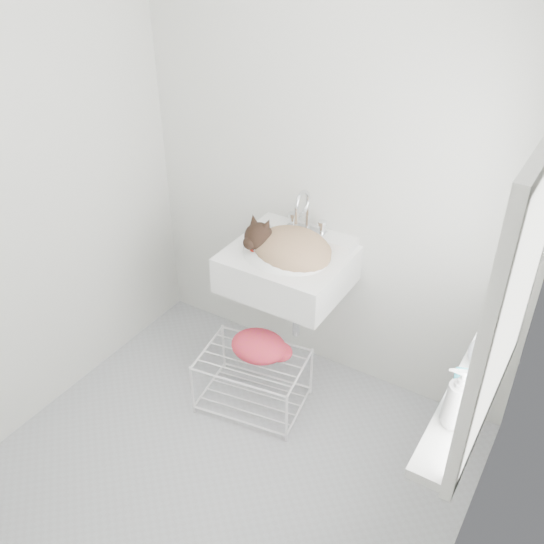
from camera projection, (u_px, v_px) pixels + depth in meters
The scene contains 15 objects.
floor at pixel (226, 468), 3.01m from camera, with size 2.20×2.00×0.02m, color #A1A4A8.
back_wall at pixel (330, 167), 3.04m from camera, with size 2.20×0.02×2.50m, color silver.
right_wall at pixel (502, 352), 1.84m from camera, with size 0.02×2.00×2.50m, color silver.
left_wall at pixel (22, 190), 2.81m from camera, with size 0.02×2.00×2.50m, color silver.
window_glass at pixel (520, 292), 1.94m from camera, with size 0.01×0.80×1.00m, color white.
window_frame at pixel (515, 291), 1.95m from camera, with size 0.04×0.90×1.10m, color white.
windowsill at pixel (468, 400), 2.26m from camera, with size 0.16×0.88×0.04m, color white.
sink at pixel (288, 253), 3.11m from camera, with size 0.62×0.54×0.25m, color white.
faucet at pixel (306, 215), 3.16m from camera, with size 0.22×0.16×0.22m, color silver, non-canonical shape.
cat at pixel (289, 248), 3.07m from camera, with size 0.43×0.35×0.27m.
wire_rack at pixel (253, 382), 3.31m from camera, with size 0.55×0.38×0.33m, color white.
towel at pixel (259, 351), 3.21m from camera, with size 0.31×0.22×0.13m, color #D15907.
bottle_a at pixel (452, 424), 2.13m from camera, with size 0.08×0.08×0.21m, color silver.
bottle_b at pixel (460, 408), 2.19m from camera, with size 0.08×0.09×0.19m, color teal.
bottle_c at pixel (481, 364), 2.40m from camera, with size 0.12×0.12×0.16m, color white.
Camera 1 is at (1.24, -1.57, 2.46)m, focal length 39.77 mm.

